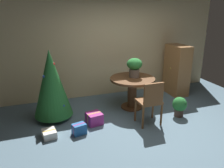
{
  "coord_description": "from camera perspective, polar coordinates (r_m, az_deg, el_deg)",
  "views": [
    {
      "loc": [
        -2.1,
        -3.63,
        2.36
      ],
      "look_at": [
        -0.67,
        0.44,
        0.89
      ],
      "focal_mm": 36.67,
      "sensor_mm": 36.0,
      "label": 1
    }
  ],
  "objects": [
    {
      "name": "flower_vase",
      "position": [
        5.42,
        5.63,
        4.48
      ],
      "size": [
        0.36,
        0.36,
        0.46
      ],
      "color": "#665B51",
      "rests_on": "round_dining_table"
    },
    {
      "name": "ground_plane",
      "position": [
        4.81,
        9.46,
        -10.84
      ],
      "size": [
        6.6,
        6.6,
        0.0
      ],
      "primitive_type": "plane",
      "color": "slate"
    },
    {
      "name": "potted_plant",
      "position": [
        5.35,
        16.48,
        -5.19
      ],
      "size": [
        0.32,
        0.32,
        0.45
      ],
      "color": "#4C382D",
      "rests_on": "ground_plane"
    },
    {
      "name": "gift_box_purple",
      "position": [
        4.88,
        -4.44,
        -8.54
      ],
      "size": [
        0.35,
        0.35,
        0.24
      ],
      "color": "#9E287A",
      "rests_on": "ground_plane"
    },
    {
      "name": "round_dining_table",
      "position": [
        5.47,
        5.07,
        -0.58
      ],
      "size": [
        1.06,
        1.06,
        0.76
      ],
      "color": "brown",
      "rests_on": "ground_plane"
    },
    {
      "name": "back_wall_panel",
      "position": [
        6.29,
        0.45,
        9.1
      ],
      "size": [
        6.0,
        0.1,
        2.6
      ],
      "primitive_type": "cube",
      "color": "beige",
      "rests_on": "ground_plane"
    },
    {
      "name": "gift_box_cream",
      "position": [
        4.59,
        -15.37,
        -11.88
      ],
      "size": [
        0.28,
        0.31,
        0.14
      ],
      "color": "silver",
      "rests_on": "ground_plane"
    },
    {
      "name": "gift_box_blue",
      "position": [
        4.56,
        -8.18,
        -11.05
      ],
      "size": [
        0.29,
        0.23,
        0.21
      ],
      "color": "#1E569E",
      "rests_on": "ground_plane"
    },
    {
      "name": "holiday_tree",
      "position": [
        5.01,
        -14.87,
        0.16
      ],
      "size": [
        0.83,
        0.83,
        1.53
      ],
      "color": "brown",
      "rests_on": "ground_plane"
    },
    {
      "name": "wooden_chair_near",
      "position": [
        4.72,
        9.59,
        -4.02
      ],
      "size": [
        0.46,
        0.4,
        0.95
      ],
      "color": "brown",
      "rests_on": "ground_plane"
    },
    {
      "name": "wooden_cabinet",
      "position": [
        6.59,
        15.84,
        3.37
      ],
      "size": [
        0.43,
        0.73,
        1.37
      ],
      "color": "#9E6B3D",
      "rests_on": "ground_plane"
    }
  ]
}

